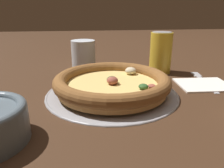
# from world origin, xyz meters

# --- Properties ---
(ground_plane) EXTENTS (3.00, 3.00, 0.00)m
(ground_plane) POSITION_xyz_m (0.00, 0.00, 0.00)
(ground_plane) COLOR #3D2616
(pizza_tray) EXTENTS (0.31, 0.31, 0.01)m
(pizza_tray) POSITION_xyz_m (0.00, 0.00, 0.00)
(pizza_tray) COLOR #9E9EA3
(pizza_tray) RESTS_ON ground_plane
(pizza) EXTENTS (0.27, 0.27, 0.04)m
(pizza) POSITION_xyz_m (-0.00, -0.00, 0.03)
(pizza) COLOR tan
(pizza) RESTS_ON pizza_tray
(drinking_cup) EXTENTS (0.08, 0.08, 0.09)m
(drinking_cup) POSITION_xyz_m (0.06, -0.27, 0.04)
(drinking_cup) COLOR silver
(drinking_cup) RESTS_ON ground_plane
(napkin) EXTENTS (0.14, 0.11, 0.01)m
(napkin) POSITION_xyz_m (-0.24, -0.03, 0.00)
(napkin) COLOR white
(napkin) RESTS_ON ground_plane
(fork) EXTENTS (0.05, 0.18, 0.00)m
(fork) POSITION_xyz_m (-0.26, -0.07, 0.00)
(fork) COLOR #B7B7BC
(fork) RESTS_ON ground_plane
(beverage_can) EXTENTS (0.07, 0.07, 0.12)m
(beverage_can) POSITION_xyz_m (-0.17, -0.16, 0.06)
(beverage_can) COLOR gold
(beverage_can) RESTS_ON ground_plane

